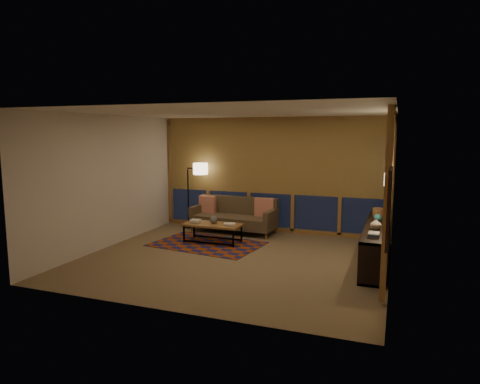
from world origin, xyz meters
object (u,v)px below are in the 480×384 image
(floor_lamp, at_px, (188,195))
(bookshelf, at_px, (376,244))
(sofa, at_px, (234,216))
(coffee_table, at_px, (213,233))

(floor_lamp, distance_m, bookshelf, 4.76)
(sofa, xyz_separation_m, floor_lamp, (-1.25, 0.12, 0.41))
(coffee_table, bearing_deg, sofa, 86.35)
(coffee_table, height_order, bookshelf, bookshelf)
(coffee_table, relative_size, floor_lamp, 0.76)
(coffee_table, xyz_separation_m, bookshelf, (3.35, -0.26, 0.14))
(floor_lamp, bearing_deg, sofa, 2.21)
(sofa, bearing_deg, coffee_table, -90.96)
(bookshelf, bearing_deg, coffee_table, 175.63)
(floor_lamp, xyz_separation_m, bookshelf, (4.52, -1.42, -0.47))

